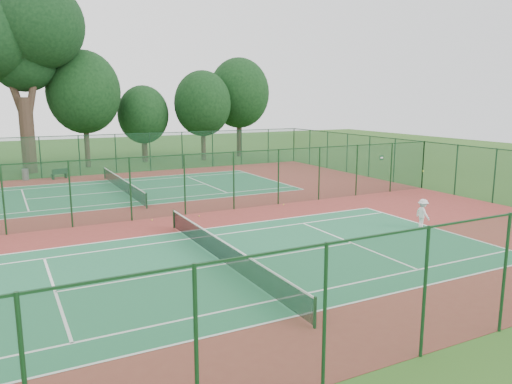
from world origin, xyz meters
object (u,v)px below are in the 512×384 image
at_px(player_near, 423,213).
at_px(bench, 60,174).
at_px(trash_bin, 25,175).
at_px(big_tree, 21,37).

relative_size(player_near, bench, 1.03).
height_order(trash_bin, bench, trash_bin).
distance_m(player_near, bench, 29.38).
height_order(bench, big_tree, big_tree).
bearing_deg(player_near, trash_bin, 42.37).
distance_m(player_near, big_tree, 36.45).
bearing_deg(big_tree, trash_bin, -99.42).
xyz_separation_m(bench, big_tree, (-1.79, 5.16, 11.27)).
bearing_deg(player_near, bench, 38.88).
distance_m(trash_bin, big_tree, 12.16).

